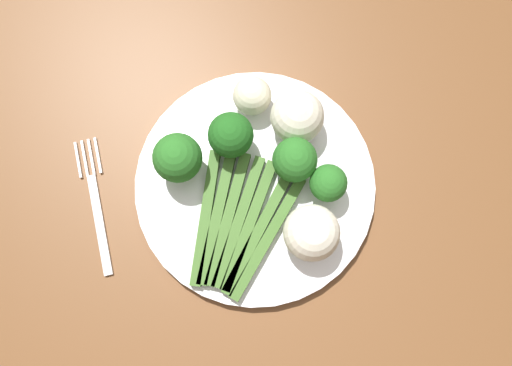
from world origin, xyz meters
TOP-DOWN VIEW (x-y plane):
  - ground_plane at (0.00, 0.00)m, footprint 6.00×6.00m
  - dining_table at (0.00, 0.00)m, footprint 1.14×0.83m
  - plate at (-0.01, -0.05)m, footprint 0.28×0.28m
  - asparagus_bundle at (-0.02, -0.09)m, footprint 0.12×0.17m
  - broccoli_back_right at (-0.09, -0.03)m, footprint 0.05×0.05m
  - broccoli_outer_edge at (0.04, -0.03)m, footprint 0.05×0.05m
  - broccoli_back at (-0.03, 0.00)m, footprint 0.05×0.05m
  - broccoli_right at (0.07, -0.05)m, footprint 0.04×0.04m
  - cauliflower_front_left at (0.06, -0.10)m, footprint 0.06×0.06m
  - cauliflower_near_center at (-0.01, 0.05)m, footprint 0.05×0.05m
  - cauliflower_near_fork at (0.04, 0.03)m, footprint 0.06×0.06m
  - fork at (-0.19, -0.07)m, footprint 0.06×0.16m

SIDE VIEW (x-z plane):
  - ground_plane at x=0.00m, z-range -0.02..0.00m
  - dining_table at x=0.00m, z-range 0.25..0.97m
  - fork at x=-0.19m, z-range 0.72..0.73m
  - plate at x=-0.01m, z-range 0.72..0.74m
  - asparagus_bundle at x=-0.02m, z-range 0.74..0.75m
  - cauliflower_near_center at x=-0.01m, z-range 0.74..0.78m
  - broccoli_right at x=0.07m, z-range 0.74..0.79m
  - cauliflower_near_fork at x=0.04m, z-range 0.74..0.80m
  - cauliflower_front_left at x=0.06m, z-range 0.74..0.80m
  - broccoli_outer_edge at x=0.04m, z-range 0.74..0.80m
  - broccoli_back at x=-0.03m, z-range 0.74..0.80m
  - broccoli_back_right at x=-0.09m, z-range 0.74..0.81m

